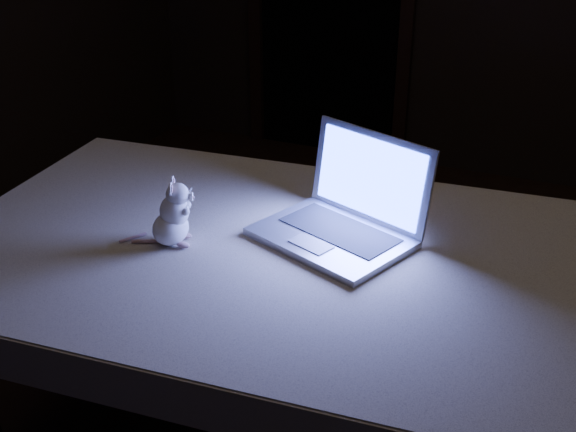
% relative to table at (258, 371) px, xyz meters
% --- Properties ---
extents(table, '(1.61, 1.11, 0.82)m').
position_rel_table_xyz_m(table, '(0.00, 0.00, 0.00)').
color(table, black).
rests_on(table, floor).
extents(tablecloth, '(1.81, 1.36, 0.11)m').
position_rel_table_xyz_m(tablecloth, '(-0.02, 0.02, 0.36)').
color(tablecloth, beige).
rests_on(tablecloth, table).
extents(laptop, '(0.48, 0.45, 0.26)m').
position_rel_table_xyz_m(laptop, '(0.18, 0.09, 0.55)').
color(laptop, '#B2B2B8').
rests_on(laptop, tablecloth).
extents(plush_mouse, '(0.14, 0.14, 0.18)m').
position_rel_table_xyz_m(plush_mouse, '(-0.20, -0.08, 0.51)').
color(plush_mouse, white).
rests_on(plush_mouse, tablecloth).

